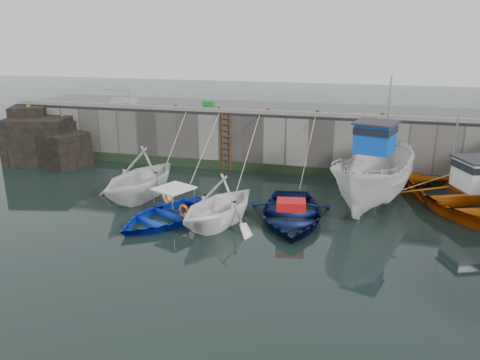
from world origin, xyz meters
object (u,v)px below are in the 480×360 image
(boat_near_blacktrim, at_px, (219,224))
(boat_near_white, at_px, (142,197))
(ladder, at_px, (226,142))
(bollard_e, at_px, (383,116))
(boat_near_navy, at_px, (290,220))
(bollard_a, at_px, (176,107))
(bollard_d, at_px, (318,113))
(boat_near_blue, at_px, (166,220))
(fish_crate, at_px, (209,103))
(bollard_b, at_px, (219,109))
(boat_far_orange, at_px, (465,199))
(boat_far_white, at_px, (375,178))
(bollard_c, at_px, (268,111))

(boat_near_blacktrim, bearing_deg, boat_near_white, 173.26)
(ladder, distance_m, bollard_e, 8.19)
(boat_near_navy, distance_m, bollard_a, 10.59)
(bollard_d, xyz_separation_m, bollard_e, (3.20, 0.00, 0.00))
(bollard_d, bearing_deg, boat_near_blue, -122.40)
(fish_crate, height_order, bollard_b, fish_crate)
(boat_far_orange, distance_m, bollard_e, 5.74)
(bollard_b, bearing_deg, boat_far_white, -24.69)
(bollard_a, bearing_deg, bollard_e, 0.00)
(boat_far_white, distance_m, fish_crate, 11.27)
(boat_near_white, height_order, bollard_d, bollard_d)
(boat_far_white, xyz_separation_m, bollard_d, (-2.99, 3.81, 2.12))
(boat_near_white, relative_size, boat_far_orange, 0.58)
(fish_crate, relative_size, bollard_d, 2.07)
(boat_near_white, relative_size, bollard_e, 17.83)
(boat_near_navy, distance_m, bollard_d, 7.41)
(ladder, bearing_deg, boat_near_white, -114.74)
(boat_far_orange, distance_m, bollard_d, 8.11)
(boat_near_blue, height_order, bollard_d, bollard_d)
(boat_near_blacktrim, relative_size, bollard_c, 15.48)
(boat_far_white, xyz_separation_m, fish_crate, (-9.50, 5.68, 2.13))
(boat_near_navy, height_order, bollard_c, bollard_c)
(bollard_c, xyz_separation_m, bollard_e, (5.80, 0.00, 0.00))
(ladder, bearing_deg, bollard_a, 173.62)
(bollard_a, relative_size, bollard_e, 1.00)
(boat_far_white, relative_size, bollard_a, 27.80)
(boat_far_orange, relative_size, bollard_c, 30.65)
(boat_near_white, height_order, bollard_a, bollard_a)
(fish_crate, bearing_deg, ladder, -45.41)
(bollard_b, bearing_deg, bollard_d, 0.00)
(bollard_d, bearing_deg, bollard_e, 0.00)
(boat_near_navy, height_order, boat_far_white, boat_far_white)
(ladder, relative_size, bollard_c, 11.43)
(boat_near_blacktrim, xyz_separation_m, bollard_a, (-4.93, 7.82, 3.30))
(boat_near_blue, xyz_separation_m, boat_far_orange, (11.78, 4.43, 0.48))
(boat_near_white, xyz_separation_m, fish_crate, (0.75, 7.55, 3.31))
(boat_near_blacktrim, relative_size, bollard_d, 15.48)
(boat_near_navy, height_order, bollard_b, bollard_b)
(boat_near_blue, distance_m, boat_near_navy, 5.02)
(bollard_a, xyz_separation_m, bollard_e, (11.00, 0.00, 0.00))
(boat_near_white, height_order, bollard_c, bollard_c)
(bollard_a, xyz_separation_m, bollard_b, (2.50, 0.00, 0.00))
(boat_near_blue, distance_m, bollard_c, 8.98)
(boat_near_white, bearing_deg, bollard_e, 37.72)
(bollard_a, distance_m, bollard_c, 5.20)
(boat_near_white, height_order, bollard_b, bollard_b)
(boat_near_blacktrim, distance_m, boat_far_orange, 10.50)
(boat_near_blue, relative_size, boat_far_orange, 0.53)
(boat_near_blue, height_order, bollard_b, bollard_b)
(boat_far_white, height_order, bollard_e, boat_far_white)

